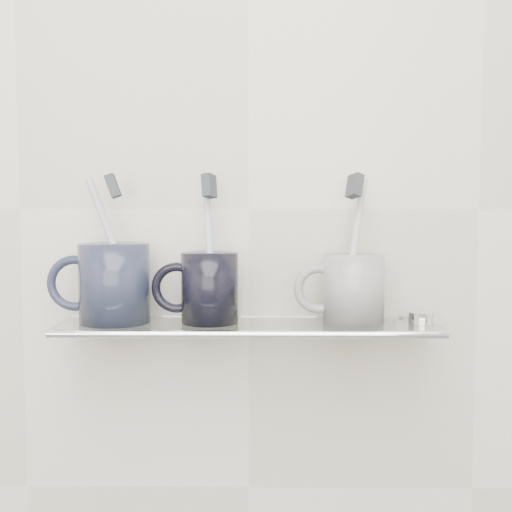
{
  "coord_description": "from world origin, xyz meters",
  "views": [
    {
      "loc": [
        0.02,
        0.11,
        1.27
      ],
      "look_at": [
        0.01,
        1.04,
        1.19
      ],
      "focal_mm": 50.0,
      "sensor_mm": 36.0,
      "label": 1
    }
  ],
  "objects_px": {
    "shelf_glass": "(248,326)",
    "mug_left": "(115,283)",
    "mug_right": "(354,289)",
    "mug_center": "(210,288)"
  },
  "relations": [
    {
      "from": "shelf_glass",
      "to": "mug_left",
      "type": "distance_m",
      "value": 0.19
    },
    {
      "from": "mug_left",
      "to": "mug_right",
      "type": "height_order",
      "value": "mug_left"
    },
    {
      "from": "shelf_glass",
      "to": "mug_right",
      "type": "relative_size",
      "value": 5.52
    },
    {
      "from": "shelf_glass",
      "to": "mug_left",
      "type": "relative_size",
      "value": 4.77
    },
    {
      "from": "mug_left",
      "to": "mug_center",
      "type": "xyz_separation_m",
      "value": [
        0.13,
        0.0,
        -0.01
      ]
    },
    {
      "from": "mug_left",
      "to": "mug_right",
      "type": "bearing_deg",
      "value": 19.82
    },
    {
      "from": "shelf_glass",
      "to": "mug_right",
      "type": "distance_m",
      "value": 0.15
    },
    {
      "from": "shelf_glass",
      "to": "mug_center",
      "type": "distance_m",
      "value": 0.07
    },
    {
      "from": "shelf_glass",
      "to": "mug_left",
      "type": "bearing_deg",
      "value": 178.38
    },
    {
      "from": "shelf_glass",
      "to": "mug_left",
      "type": "height_order",
      "value": "mug_left"
    }
  ]
}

